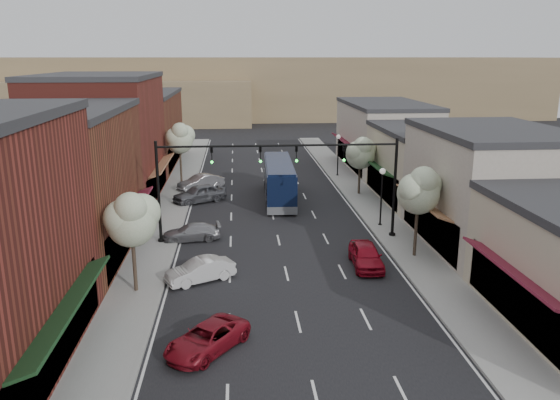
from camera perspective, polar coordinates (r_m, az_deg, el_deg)
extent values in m
plane|color=black|center=(30.38, 1.03, -9.13)|extent=(160.00, 160.00, 0.00)
cube|color=gray|center=(48.06, -11.18, -0.24)|extent=(2.80, 73.00, 0.15)
cube|color=gray|center=(49.02, 8.71, 0.17)|extent=(2.80, 73.00, 0.15)
cube|color=gray|center=(47.92, -9.52, -0.20)|extent=(0.25, 73.00, 0.17)
cube|color=gray|center=(48.72, 7.11, 0.14)|extent=(0.25, 73.00, 0.17)
cube|color=black|center=(23.54, -22.85, -13.57)|extent=(0.60, 11.90, 2.60)
cube|color=#16371A|center=(22.66, -21.28, -10.32)|extent=(1.07, 9.80, 0.49)
cube|color=brown|center=(36.40, -22.96, 1.21)|extent=(9.00, 14.00, 9.00)
cube|color=#2D2D30|center=(35.69, -23.72, 8.56)|extent=(9.20, 14.10, 0.40)
cube|color=black|center=(36.05, -16.14, -3.10)|extent=(0.60, 11.90, 2.60)
cube|color=maroon|center=(35.48, -15.05, -0.78)|extent=(1.07, 9.80, 0.49)
cube|color=maroon|center=(49.51, -18.12, 5.87)|extent=(9.00, 14.00, 10.50)
cube|color=#2D2D30|center=(49.03, -18.64, 12.17)|extent=(9.20, 14.10, 0.40)
cube|color=black|center=(49.37, -13.04, 1.88)|extent=(0.60, 11.90, 2.60)
cube|color=#996945|center=(48.95, -12.22, 3.62)|extent=(1.07, 9.80, 0.49)
cube|color=brown|center=(65.20, -14.87, 7.00)|extent=(9.00, 18.00, 8.00)
cube|color=#2D2D30|center=(64.79, -15.12, 10.67)|extent=(9.20, 18.10, 0.40)
cube|color=black|center=(64.94, -11.07, 5.04)|extent=(0.60, 15.30, 2.60)
cube|color=#16371A|center=(64.62, -10.43, 6.37)|extent=(1.07, 12.60, 0.49)
cube|color=black|center=(27.36, 24.27, -9.68)|extent=(0.60, 10.20, 2.60)
cube|color=maroon|center=(26.43, 23.09, -6.88)|extent=(1.07, 8.40, 0.49)
cube|color=#B5A89B|center=(38.46, 21.05, 0.92)|extent=(8.00, 12.00, 7.50)
cube|color=#2D2D30|center=(37.77, 21.61, 6.75)|extent=(8.20, 12.10, 0.40)
cube|color=black|center=(37.57, 15.65, -2.34)|extent=(0.60, 10.20, 2.60)
cube|color=#996945|center=(36.90, 14.64, -0.16)|extent=(1.07, 8.40, 0.49)
cube|color=#B5A990|center=(49.43, 15.09, 3.43)|extent=(8.00, 12.00, 6.00)
cube|color=#2D2D30|center=(48.93, 15.35, 7.10)|extent=(8.20, 12.10, 0.40)
cube|color=black|center=(48.61, 10.87, 1.80)|extent=(0.60, 10.20, 2.60)
cube|color=#16371A|center=(48.09, 10.03, 3.53)|extent=(1.07, 8.40, 0.49)
cube|color=#B5A89B|center=(62.51, 10.88, 6.44)|extent=(8.00, 16.00, 7.00)
cube|color=#2D2D30|center=(62.10, 11.05, 9.82)|extent=(8.20, 16.10, 0.40)
cube|color=black|center=(61.94, 7.48, 4.73)|extent=(0.60, 13.60, 2.60)
cube|color=maroon|center=(61.53, 6.79, 6.10)|extent=(1.07, 11.20, 0.49)
cube|color=#7A6647|center=(117.83, -3.32, 11.73)|extent=(120.00, 30.00, 12.00)
cube|color=#7A6647|center=(108.26, -16.69, 9.81)|extent=(50.00, 20.00, 8.00)
cylinder|color=black|center=(39.16, 11.62, -3.62)|extent=(0.44, 0.44, 0.30)
cylinder|color=black|center=(38.25, 11.88, 1.15)|extent=(0.20, 0.20, 7.00)
cylinder|color=black|center=(36.71, 6.10, 5.76)|extent=(8.00, 0.14, 0.14)
imported|color=black|center=(36.89, 6.69, 4.84)|extent=(0.18, 0.46, 1.10)
sphere|color=#19E533|center=(36.85, 6.71, 4.16)|extent=(0.18, 0.18, 0.18)
imported|color=black|center=(36.40, 1.73, 4.80)|extent=(0.18, 0.46, 1.10)
sphere|color=#19E533|center=(36.36, 1.74, 4.11)|extent=(0.18, 0.18, 0.18)
cylinder|color=black|center=(38.02, -12.30, -4.22)|extent=(0.44, 0.44, 0.30)
cylinder|color=black|center=(37.08, -12.58, 0.68)|extent=(0.20, 0.20, 7.00)
cylinder|color=black|center=(36.11, -6.54, 5.59)|extent=(8.00, 0.14, 0.14)
imported|color=black|center=(36.22, -7.14, 4.64)|extent=(0.18, 0.46, 1.10)
sphere|color=#19E533|center=(36.18, -7.13, 3.95)|extent=(0.18, 0.18, 0.18)
imported|color=black|center=(36.22, -2.06, 4.75)|extent=(0.18, 0.46, 1.10)
sphere|color=#19E533|center=(36.18, -2.05, 4.06)|extent=(0.18, 0.18, 0.18)
cylinder|color=#47382B|center=(35.11, 14.02, -3.00)|extent=(0.20, 0.20, 3.71)
sphere|color=#9CB68C|center=(34.49, 14.25, 0.68)|extent=(2.60, 2.60, 2.60)
sphere|color=#9CB68C|center=(34.82, 14.93, 1.55)|extent=(2.00, 2.00, 2.00)
sphere|color=#9CB68C|center=(34.00, 13.81, 1.11)|extent=(1.90, 1.90, 1.90)
sphere|color=#9CB68C|center=(33.85, 14.78, 2.00)|extent=(1.70, 1.70, 1.70)
cylinder|color=#47382B|center=(50.05, 8.29, 2.36)|extent=(0.20, 0.20, 3.33)
sphere|color=#9CB68C|center=(49.64, 8.37, 4.71)|extent=(2.60, 2.60, 2.60)
sphere|color=#9CB68C|center=(49.98, 8.88, 5.24)|extent=(2.00, 2.00, 2.00)
sphere|color=#9CB68C|center=(49.22, 8.01, 5.00)|extent=(1.90, 1.90, 1.90)
sphere|color=#9CB68C|center=(49.05, 8.65, 5.56)|extent=(1.70, 1.70, 1.70)
cylinder|color=#47382B|center=(30.10, -14.98, -6.28)|extent=(0.20, 0.20, 3.52)
sphere|color=#9CB68C|center=(29.39, -15.27, -2.27)|extent=(2.60, 2.60, 2.60)
sphere|color=#9CB68C|center=(29.47, -14.27, -1.27)|extent=(2.00, 2.00, 2.00)
sphere|color=#9CB68C|center=(29.10, -16.19, -1.83)|extent=(1.90, 1.90, 1.90)
sphere|color=#9CB68C|center=(28.66, -15.37, -0.88)|extent=(1.70, 1.70, 1.70)
cylinder|color=#47382B|center=(54.91, -10.33, 3.66)|extent=(0.20, 0.20, 3.84)
sphere|color=#9CB68C|center=(54.50, -10.44, 6.13)|extent=(2.60, 2.60, 2.60)
sphere|color=#9CB68C|center=(54.68, -9.91, 6.69)|extent=(2.00, 2.00, 2.00)
sphere|color=#9CB68C|center=(54.20, -10.91, 6.45)|extent=(1.90, 1.90, 1.90)
sphere|color=#9CB68C|center=(53.87, -10.44, 7.06)|extent=(1.70, 1.70, 1.70)
cylinder|color=black|center=(41.41, 10.40, -2.61)|extent=(0.28, 0.28, 0.20)
cylinder|color=black|center=(40.89, 10.53, -0.07)|extent=(0.12, 0.12, 4.00)
sphere|color=white|center=(40.39, 10.67, 2.98)|extent=(0.44, 0.44, 0.44)
cylinder|color=black|center=(57.93, 6.02, 2.56)|extent=(0.28, 0.28, 0.20)
cylinder|color=black|center=(57.56, 6.07, 4.40)|extent=(0.12, 0.12, 4.00)
sphere|color=white|center=(57.20, 6.13, 6.59)|extent=(0.44, 0.44, 0.44)
cube|color=black|center=(47.96, -0.11, 2.18)|extent=(2.72, 11.08, 2.76)
cube|color=#595B60|center=(48.26, -0.11, 0.64)|extent=(2.74, 11.11, 0.64)
cube|color=black|center=(47.88, -0.11, 2.61)|extent=(2.75, 10.21, 1.01)
cube|color=black|center=(47.66, -0.11, 3.86)|extent=(2.52, 10.64, 0.23)
cube|color=black|center=(42.52, 0.24, 1.30)|extent=(1.91, 0.14, 1.10)
cylinder|color=black|center=(44.51, -1.26, -0.63)|extent=(0.32, 0.96, 0.95)
cylinder|color=black|center=(44.62, 1.52, -0.59)|extent=(0.32, 0.96, 0.95)
cylinder|color=black|center=(51.62, -1.50, 1.55)|extent=(0.32, 0.96, 0.95)
cylinder|color=black|center=(51.71, 0.90, 1.57)|extent=(0.32, 0.96, 0.95)
cylinder|color=black|center=(50.37, -1.46, 1.21)|extent=(0.32, 0.96, 0.95)
cylinder|color=black|center=(50.47, 1.00, 1.24)|extent=(0.32, 0.96, 0.95)
imported|color=maroon|center=(33.37, 8.97, -5.74)|extent=(1.87, 4.29, 1.44)
imported|color=maroon|center=(24.38, -7.63, -14.15)|extent=(4.09, 4.47, 1.16)
imported|color=silver|center=(31.26, -8.34, -7.29)|extent=(4.11, 3.01, 1.29)
imported|color=gray|center=(38.09, -9.24, -3.34)|extent=(4.18, 2.11, 1.16)
imported|color=#55575C|center=(47.72, -8.42, 0.67)|extent=(4.95, 3.96, 1.58)
imported|color=#9A9A9F|center=(52.10, -8.27, 1.81)|extent=(4.54, 3.87, 1.47)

